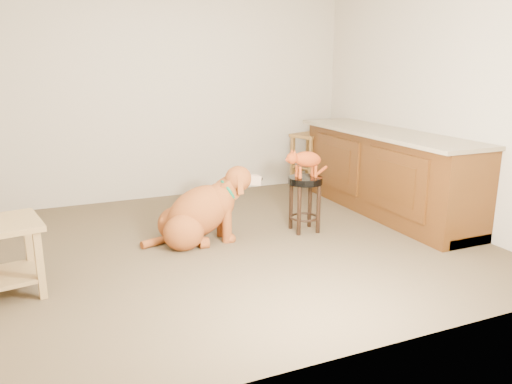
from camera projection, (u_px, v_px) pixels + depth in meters
name	position (u px, v px, depth m)	size (l,w,h in m)	color
floor	(235.00, 244.00, 4.74)	(4.50, 4.00, 0.01)	brown
room_shell	(233.00, 62.00, 4.31)	(4.54, 4.04, 2.62)	#C0B29B
cabinet_run	(386.00, 175.00, 5.64)	(0.70, 2.56, 0.94)	#502B0E
padded_stool	(305.00, 193.00, 5.02)	(0.34, 0.34, 0.56)	black
wood_stool	(309.00, 160.00, 6.78)	(0.52, 0.52, 0.74)	brown
side_table	(2.00, 248.00, 3.62)	(0.63, 0.63, 0.56)	#9B7848
golden_retriever	(200.00, 213.00, 4.73)	(1.21, 0.61, 0.76)	brown
tabby_kitten	(305.00, 160.00, 4.93)	(0.51, 0.17, 0.32)	#91320E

